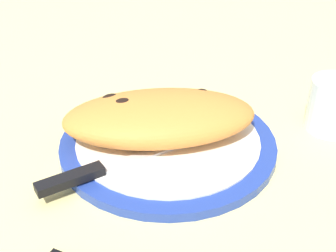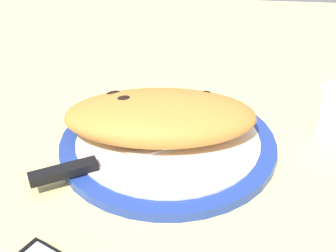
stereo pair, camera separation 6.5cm
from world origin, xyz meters
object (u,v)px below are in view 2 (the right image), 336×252
plate (168,142)px  knife (88,166)px  fork (157,114)px  calzone (160,117)px

plate → knife: (9.72, 8.49, 1.36)cm
plate → fork: fork is taller
knife → calzone: bearing=-132.4°
plate → knife: size_ratio=1.56×
fork → knife: (7.38, 14.62, 0.28)cm
calzone → knife: bearing=47.6°
knife → plate: bearing=-138.9°
plate → calzone: (1.22, -0.82, 3.89)cm
calzone → knife: (8.51, 9.32, -2.53)cm
calzone → fork: 6.11cm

